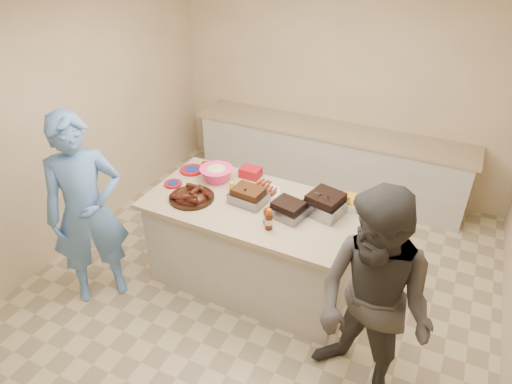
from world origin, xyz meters
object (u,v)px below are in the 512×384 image
at_px(island, 254,280).
at_px(roasting_pan, 324,212).
at_px(rib_platter, 192,199).
at_px(bbq_bottle_a, 269,229).
at_px(plastic_cup, 206,170).
at_px(bbq_bottle_b, 267,223).
at_px(coleslaw_bowl, 217,180).
at_px(mustard_bottle, 232,190).
at_px(guest_blue, 105,289).

bearing_deg(island, roasting_pan, 14.54).
distance_m(rib_platter, bbq_bottle_a, 0.86).
bearing_deg(plastic_cup, bbq_bottle_b, -31.20).
relative_size(coleslaw_bowl, bbq_bottle_b, 1.97).
bearing_deg(bbq_bottle_a, plastic_cup, 147.34).
xyz_separation_m(coleslaw_bowl, plastic_cup, (-0.21, 0.13, 0.00)).
xyz_separation_m(rib_platter, mustard_bottle, (0.27, 0.29, 0.00)).
bearing_deg(rib_platter, coleslaw_bowl, 84.06).
xyz_separation_m(bbq_bottle_a, plastic_cup, (-1.02, 0.66, 0.00)).
distance_m(bbq_bottle_b, mustard_bottle, 0.63).
xyz_separation_m(rib_platter, roasting_pan, (1.21, 0.33, -0.00)).
bearing_deg(rib_platter, bbq_bottle_b, -3.58).
xyz_separation_m(rib_platter, guest_blue, (-0.74, -0.61, -0.96)).
bearing_deg(roasting_pan, rib_platter, -151.49).
bearing_deg(guest_blue, coleslaw_bowl, 4.85).
bearing_deg(roasting_pan, mustard_bottle, -164.56).
distance_m(bbq_bottle_b, plastic_cup, 1.14).
xyz_separation_m(island, plastic_cup, (-0.74, 0.36, 0.96)).
height_order(island, mustard_bottle, mustard_bottle).
relative_size(island, plastic_cup, 22.62).
distance_m(island, plastic_cup, 1.26).
height_order(island, coleslaw_bowl, coleslaw_bowl).
height_order(coleslaw_bowl, bbq_bottle_b, coleslaw_bowl).
relative_size(bbq_bottle_b, guest_blue, 0.09).
relative_size(coleslaw_bowl, guest_blue, 0.18).
distance_m(island, mustard_bottle, 1.01).
bearing_deg(bbq_bottle_a, roasting_pan, 51.50).
distance_m(coleslaw_bowl, mustard_bottle, 0.26).
xyz_separation_m(bbq_bottle_b, mustard_bottle, (-0.53, 0.34, 0.00)).
relative_size(rib_platter, bbq_bottle_b, 2.51).
distance_m(coleslaw_bowl, bbq_bottle_b, 0.89).
height_order(coleslaw_bowl, guest_blue, coleslaw_bowl).
bearing_deg(bbq_bottle_b, guest_blue, -160.11).
bearing_deg(coleslaw_bowl, guest_blue, -127.65).
relative_size(rib_platter, mustard_bottle, 3.52).
bearing_deg(island, mustard_bottle, 159.53).
xyz_separation_m(mustard_bottle, plastic_cup, (-0.44, 0.24, 0.00)).
height_order(rib_platter, bbq_bottle_b, same).
xyz_separation_m(roasting_pan, bbq_bottle_a, (-0.36, -0.45, 0.00)).
height_order(roasting_pan, plastic_cup, roasting_pan).
xyz_separation_m(rib_platter, coleslaw_bowl, (0.04, 0.41, 0.00)).
height_order(rib_platter, roasting_pan, rib_platter).
distance_m(roasting_pan, bbq_bottle_b, 0.56).
height_order(roasting_pan, mustard_bottle, roasting_pan).
height_order(plastic_cup, guest_blue, plastic_cup).
distance_m(bbq_bottle_a, plastic_cup, 1.22).
relative_size(island, bbq_bottle_a, 10.09).
xyz_separation_m(bbq_bottle_b, plastic_cup, (-0.97, 0.59, 0.00)).
relative_size(bbq_bottle_a, plastic_cup, 2.24).
distance_m(mustard_bottle, plastic_cup, 0.51).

